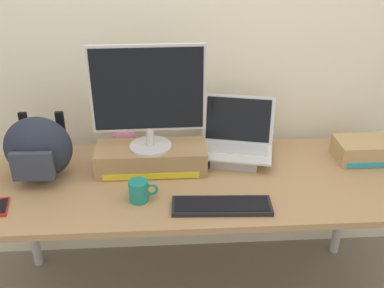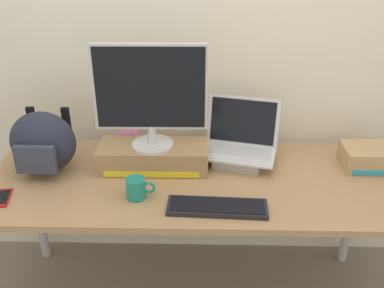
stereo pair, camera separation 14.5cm
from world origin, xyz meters
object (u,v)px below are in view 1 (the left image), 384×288
(desktop_monitor, at_px, (148,96))
(external_keyboard, at_px, (222,206))
(plush_toy, at_px, (124,139))
(toner_box_cyan, at_px, (369,150))
(open_laptop, at_px, (236,148))
(coffee_mug, at_px, (139,191))
(messenger_backpack, at_px, (38,148))
(toner_box_yellow, at_px, (151,158))

(desktop_monitor, height_order, external_keyboard, desktop_monitor)
(plush_toy, height_order, toner_box_cyan, plush_toy)
(external_keyboard, xyz_separation_m, toner_box_cyan, (0.77, 0.37, 0.04))
(open_laptop, height_order, coffee_mug, open_laptop)
(external_keyboard, bearing_deg, toner_box_cyan, 28.34)
(messenger_backpack, bearing_deg, coffee_mug, -24.73)
(toner_box_yellow, bearing_deg, toner_box_cyan, 1.70)
(toner_box_cyan, bearing_deg, open_laptop, 176.49)
(coffee_mug, bearing_deg, messenger_backpack, 154.17)
(toner_box_yellow, height_order, coffee_mug, toner_box_yellow)
(messenger_backpack, distance_m, coffee_mug, 0.51)
(toner_box_yellow, height_order, open_laptop, open_laptop)
(plush_toy, bearing_deg, open_laptop, -12.94)
(open_laptop, height_order, plush_toy, open_laptop)
(open_laptop, relative_size, plush_toy, 3.29)
(external_keyboard, height_order, messenger_backpack, messenger_backpack)
(toner_box_yellow, bearing_deg, external_keyboard, -48.70)
(desktop_monitor, height_order, plush_toy, desktop_monitor)
(open_laptop, height_order, external_keyboard, open_laptop)
(external_keyboard, bearing_deg, coffee_mug, 169.79)
(plush_toy, distance_m, toner_box_cyan, 1.21)
(external_keyboard, xyz_separation_m, coffee_mug, (-0.34, 0.08, 0.04))
(coffee_mug, xyz_separation_m, toner_box_cyan, (1.10, 0.29, 0.00))
(toner_box_cyan, bearing_deg, toner_box_yellow, -178.30)
(messenger_backpack, height_order, toner_box_cyan, messenger_backpack)
(toner_box_yellow, xyz_separation_m, external_keyboard, (0.29, -0.33, -0.05))
(coffee_mug, height_order, plush_toy, plush_toy)
(coffee_mug, relative_size, plush_toy, 1.04)
(open_laptop, xyz_separation_m, messenger_backpack, (-0.91, -0.11, 0.08))
(external_keyboard, bearing_deg, plush_toy, 131.99)
(plush_toy, bearing_deg, toner_box_yellow, -54.65)
(desktop_monitor, bearing_deg, open_laptop, 9.19)
(toner_box_yellow, bearing_deg, coffee_mug, -100.10)
(desktop_monitor, bearing_deg, external_keyboard, -49.45)
(open_laptop, bearing_deg, desktop_monitor, -156.73)
(plush_toy, bearing_deg, desktop_monitor, -54.81)
(messenger_backpack, bearing_deg, toner_box_yellow, 5.27)
(toner_box_yellow, xyz_separation_m, toner_box_cyan, (1.06, 0.03, -0.01))
(desktop_monitor, bearing_deg, toner_box_cyan, 0.92)
(messenger_backpack, relative_size, coffee_mug, 2.45)
(open_laptop, distance_m, toner_box_cyan, 0.65)
(coffee_mug, height_order, toner_box_cyan, toner_box_cyan)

